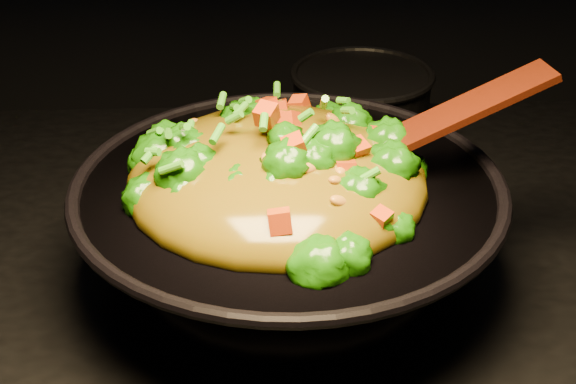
{
  "coord_description": "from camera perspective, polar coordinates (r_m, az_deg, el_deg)",
  "views": [
    {
      "loc": [
        -0.04,
        -0.73,
        1.44
      ],
      "look_at": [
        -0.01,
        -0.0,
        1.01
      ],
      "focal_mm": 50.0,
      "sensor_mm": 36.0,
      "label": 1
    }
  ],
  "objects": [
    {
      "name": "wok",
      "position": [
        0.86,
        0.03,
        -2.99
      ],
      "size": [
        0.51,
        0.51,
        0.12
      ],
      "primitive_type": null,
      "rotation": [
        0.0,
        0.0,
        -0.19
      ],
      "color": "black",
      "rests_on": "stovetop"
    },
    {
      "name": "back_pot",
      "position": [
        1.17,
        5.19,
        6.05
      ],
      "size": [
        0.24,
        0.24,
        0.11
      ],
      "primitive_type": "cylinder",
      "rotation": [
        0.0,
        0.0,
        -0.24
      ],
      "color": "black",
      "rests_on": "stovetop"
    },
    {
      "name": "spatula",
      "position": [
        0.83,
        9.1,
        4.25
      ],
      "size": [
        0.29,
        0.09,
        0.12
      ],
      "primitive_type": "cube",
      "rotation": [
        0.0,
        -0.38,
        0.16
      ],
      "color": "#371204",
      "rests_on": "wok"
    },
    {
      "name": "stir_fry",
      "position": [
        0.8,
        -0.8,
        3.76
      ],
      "size": [
        0.41,
        0.41,
        0.11
      ],
      "primitive_type": null,
      "rotation": [
        0.0,
        0.0,
        0.4
      ],
      "color": "#1A5E06",
      "rests_on": "wok"
    }
  ]
}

